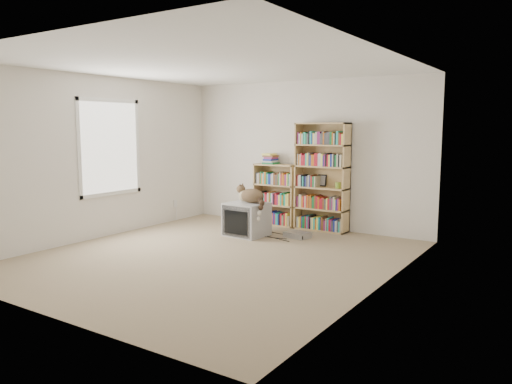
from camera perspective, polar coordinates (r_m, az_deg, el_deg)
The scene contains 17 objects.
floor at distance 6.70m, azimuth -4.61°, elevation -7.42°, with size 4.50×5.00×0.01m, color tan.
wall_back at distance 8.60m, azimuth 5.59°, elevation 4.29°, with size 4.50×0.02×2.50m, color silver.
wall_front at distance 4.79m, azimuth -23.43°, elevation 1.25°, with size 4.50×0.02×2.50m, color silver.
wall_left at distance 8.08m, azimuth -17.45°, elevation 3.78°, with size 0.02×5.00×2.50m, color silver.
wall_right at distance 5.42m, azimuth 14.42°, elevation 2.27°, with size 0.02×5.00×2.50m, color silver.
ceiling at distance 6.53m, azimuth -4.84°, elevation 14.31°, with size 4.50×5.00×0.02m, color white.
window at distance 8.19m, azimuth -16.35°, elevation 4.92°, with size 0.02×1.22×1.52m, color white.
crt_tv at distance 7.93m, azimuth -1.05°, elevation -3.14°, with size 0.63×0.58×0.52m.
cat at distance 7.85m, azimuth -0.36°, elevation -0.69°, with size 0.62×0.44×0.49m.
bookcase_tall at distance 8.33m, azimuth 7.59°, elevation 1.40°, with size 0.89×0.30×1.79m.
bookcase_short at distance 8.78m, azimuth 2.37°, elevation -0.56°, with size 0.78×0.30×1.07m.
book_stack at distance 8.74m, azimuth 1.60°, elevation 3.83°, with size 0.22×0.29×0.19m, color #B41829.
green_mug at distance 8.20m, azimuth 9.40°, elevation 0.77°, with size 0.09×0.09×0.10m, color olive.
framed_print at distance 8.42m, azimuth 7.58°, elevation 1.32°, with size 0.15×0.01×0.20m, color black.
dvd_player at distance 7.85m, azimuth 4.77°, elevation -4.89°, with size 0.38×0.27×0.09m, color #AAAAAF.
wall_outlet at distance 9.31m, azimuth -9.20°, elevation -1.29°, with size 0.01×0.08×0.13m, color silver.
floor_cables at distance 8.18m, azimuth -0.01°, elevation -4.65°, with size 1.20×0.70×0.01m, color black, non-canonical shape.
Camera 1 is at (3.99, -5.11, 1.71)m, focal length 35.00 mm.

